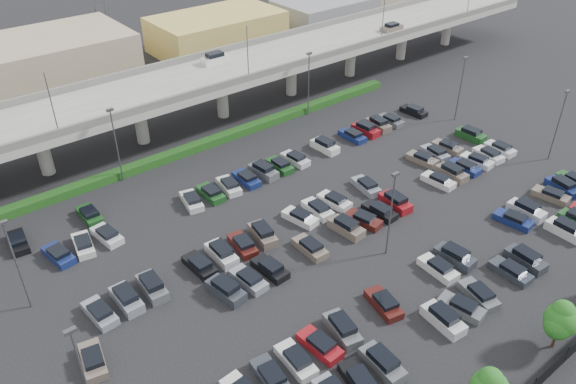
# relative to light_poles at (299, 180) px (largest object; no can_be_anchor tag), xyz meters

# --- Properties ---
(ground) EXTENTS (280.00, 280.00, 0.00)m
(ground) POSITION_rel_light_poles_xyz_m (4.13, -2.00, -6.24)
(ground) COLOR black
(overpass) EXTENTS (150.00, 13.00, 15.80)m
(overpass) POSITION_rel_light_poles_xyz_m (3.91, 30.01, 0.73)
(overpass) COLOR gray
(overpass) RESTS_ON ground
(hedge) EXTENTS (66.00, 1.60, 1.10)m
(hedge) POSITION_rel_light_poles_xyz_m (4.13, 23.00, -5.69)
(hedge) COLOR #133C11
(hedge) RESTS_ON ground
(fence) EXTENTS (70.00, 0.10, 2.00)m
(fence) POSITION_rel_light_poles_xyz_m (4.07, -30.00, -5.34)
(fence) COLOR black
(fence) RESTS_ON ground
(tree_row) EXTENTS (65.07, 3.66, 5.94)m
(tree_row) POSITION_rel_light_poles_xyz_m (4.83, -28.53, -2.72)
(tree_row) COLOR #332316
(tree_row) RESTS_ON ground
(parked_cars) EXTENTS (62.92, 41.64, 1.67)m
(parked_cars) POSITION_rel_light_poles_xyz_m (3.11, -5.48, -5.62)
(parked_cars) COLOR #441512
(parked_cars) RESTS_ON ground
(light_poles) EXTENTS (66.90, 48.38, 10.30)m
(light_poles) POSITION_rel_light_poles_xyz_m (0.00, 0.00, 0.00)
(light_poles) COLOR #48494D
(light_poles) RESTS_ON ground
(distant_buildings) EXTENTS (138.00, 24.00, 9.00)m
(distant_buildings) POSITION_rel_light_poles_xyz_m (16.50, 59.81, -2.49)
(distant_buildings) COLOR gray
(distant_buildings) RESTS_ON ground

